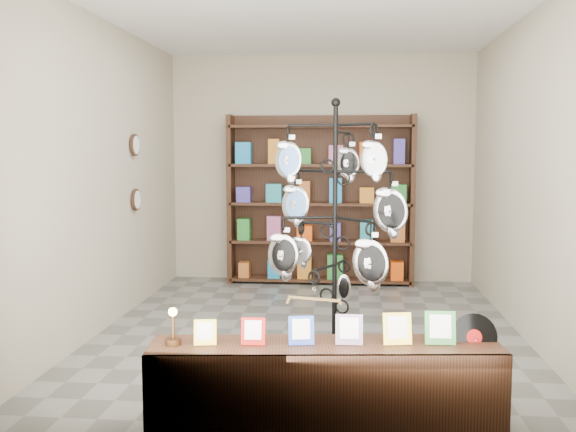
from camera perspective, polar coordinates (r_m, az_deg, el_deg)
name	(u,v)px	position (r m, az deg, el deg)	size (l,w,h in m)	color
ground	(310,331)	(6.32, 1.93, -10.14)	(5.00, 5.00, 0.00)	slate
room_envelope	(310,139)	(6.08, 1.99, 6.88)	(5.00, 5.00, 5.00)	#A9A188
display_tree	(335,218)	(4.87, 4.19, -0.17)	(1.14, 1.13, 2.13)	black
front_shelf	(325,386)	(4.16, 3.30, -14.82)	(2.22, 0.67, 0.77)	black
back_shelving	(320,205)	(8.40, 2.89, 0.98)	(2.42, 0.36, 2.20)	black
wall_clocks	(135,172)	(7.25, -13.40, 3.79)	(0.03, 0.24, 0.84)	black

